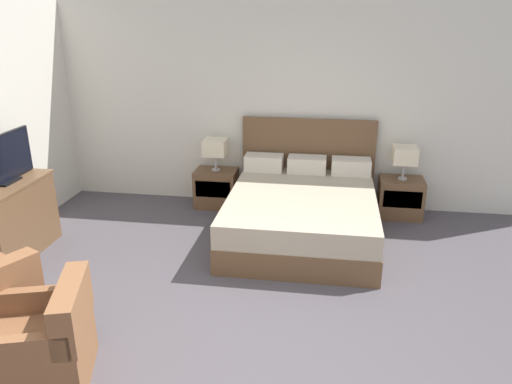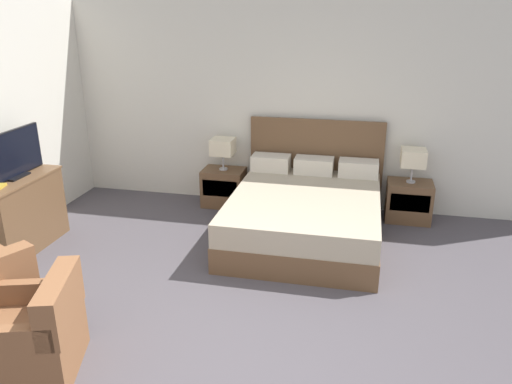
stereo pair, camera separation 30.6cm
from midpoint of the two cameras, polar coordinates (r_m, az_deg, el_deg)
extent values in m
cube|color=silver|center=(6.53, 5.71, 9.67)|extent=(7.14, 0.06, 2.64)
cube|color=brown|center=(5.77, 7.04, -4.14)|extent=(1.65, 2.04, 0.28)
cube|color=tan|center=(5.66, 7.16, -1.67)|extent=(1.64, 2.02, 0.26)
cube|color=brown|center=(6.58, 8.13, 3.15)|extent=(1.72, 0.05, 1.19)
cube|color=beige|center=(6.45, 3.09, 3.34)|extent=(0.49, 0.28, 0.20)
cube|color=beige|center=(6.38, 8.01, 3.00)|extent=(0.49, 0.28, 0.20)
cube|color=beige|center=(6.37, 12.98, 2.64)|extent=(0.49, 0.28, 0.20)
cube|color=brown|center=(6.70, -2.39, 0.53)|extent=(0.55, 0.40, 0.50)
cube|color=#473120|center=(6.50, -2.84, 0.38)|extent=(0.46, 0.01, 0.22)
cube|color=brown|center=(6.54, 18.33, -1.02)|extent=(0.55, 0.40, 0.50)
cube|color=#473120|center=(6.34, 18.52, -1.22)|extent=(0.46, 0.01, 0.22)
cylinder|color=#B7B7BC|center=(6.61, -2.42, 2.65)|extent=(0.11, 0.11, 0.02)
cylinder|color=#B7B7BC|center=(6.58, -2.44, 3.52)|extent=(0.02, 0.02, 0.19)
cube|color=beige|center=(6.53, -2.46, 5.21)|extent=(0.29, 0.29, 0.21)
cylinder|color=#B7B7BC|center=(6.45, 18.58, 1.13)|extent=(0.11, 0.11, 0.02)
cylinder|color=#B7B7BC|center=(6.42, 18.68, 2.02)|extent=(0.02, 0.02, 0.19)
cube|color=beige|center=(6.37, 18.88, 3.73)|extent=(0.29, 0.29, 0.21)
cube|color=brown|center=(5.95, -24.19, -2.31)|extent=(0.48, 1.05, 0.81)
cube|color=brown|center=(5.82, -24.73, 1.27)|extent=(0.49, 1.08, 0.02)
cube|color=black|center=(5.85, -24.49, 1.62)|extent=(0.18, 0.29, 0.02)
cube|color=black|center=(5.78, -24.84, 3.92)|extent=(0.04, 0.92, 0.49)
cube|color=black|center=(5.77, -24.68, 3.92)|extent=(0.01, 0.90, 0.47)
cube|color=brown|center=(4.61, -24.37, -7.60)|extent=(0.60, 0.36, 0.18)
cube|color=brown|center=(4.05, -22.59, -16.21)|extent=(0.85, 0.85, 0.40)
cube|color=brown|center=(3.77, -19.38, -11.73)|extent=(0.36, 0.70, 0.36)
cube|color=brown|center=(3.66, -24.55, -15.20)|extent=(0.62, 0.27, 0.18)
cube|color=brown|center=(4.13, -21.97, -10.56)|extent=(0.62, 0.27, 0.18)
camera|label=1|loc=(0.15, -88.27, 0.64)|focal=35.00mm
camera|label=2|loc=(0.15, 91.73, -0.64)|focal=35.00mm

